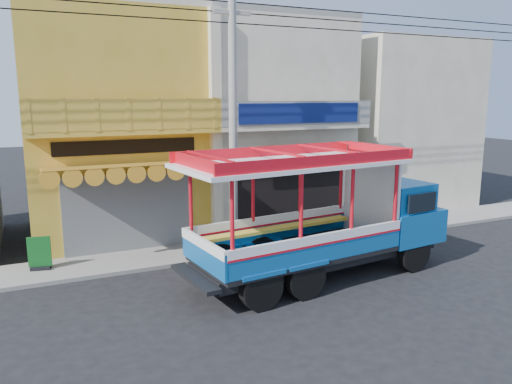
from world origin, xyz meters
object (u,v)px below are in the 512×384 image
Objects in this scene: songthaew_truck at (337,214)px; potted_plant_a at (326,219)px; potted_plant_c at (340,219)px; green_sign at (40,256)px; utility_pole at (237,100)px.

potted_plant_a is (1.97, 3.59, -1.19)m from songthaew_truck.
songthaew_truck is at bearing -23.61° from potted_plant_c.
potted_plant_a reaches higher than potted_plant_c.
green_sign is 1.01× the size of potted_plant_a.
utility_pole is at bearing -69.39° from potted_plant_c.
potted_plant_a is at bearing 11.90° from utility_pole.
songthaew_truck is 4.27m from potted_plant_a.
potted_plant_c is (4.40, 0.66, -4.45)m from utility_pole.
potted_plant_a is 1.05× the size of potted_plant_c.
utility_pole is 28.24× the size of green_sign.
songthaew_truck is at bearing -55.15° from utility_pole.
green_sign is at bearing 171.80° from utility_pole.
utility_pole is at bearing 130.50° from potted_plant_a.
green_sign reaches higher than potted_plant_c.
utility_pole is 6.29m from potted_plant_c.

